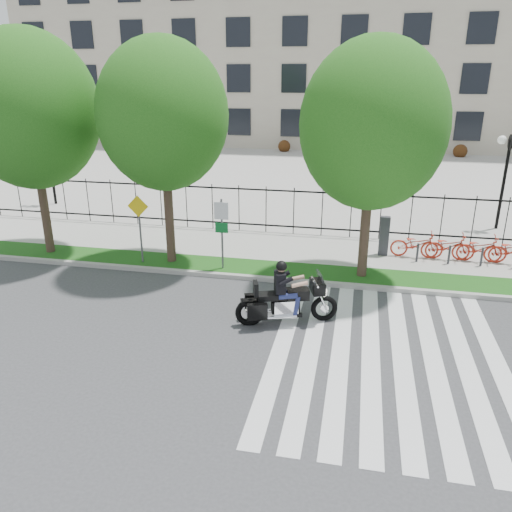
# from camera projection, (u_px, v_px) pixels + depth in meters

# --- Properties ---
(ground) EXTENTS (120.00, 120.00, 0.00)m
(ground) POSITION_uv_depth(u_px,v_px,m) (201.00, 336.00, 13.36)
(ground) COLOR #39393C
(ground) RESTS_ON ground
(curb) EXTENTS (60.00, 0.20, 0.15)m
(curb) POSITION_uv_depth(u_px,v_px,m) (238.00, 277.00, 17.11)
(curb) COLOR #9D9C94
(curb) RESTS_ON ground
(grass_verge) EXTENTS (60.00, 1.50, 0.15)m
(grass_verge) POSITION_uv_depth(u_px,v_px,m) (244.00, 268.00, 17.89)
(grass_verge) COLOR #144711
(grass_verge) RESTS_ON ground
(sidewalk) EXTENTS (60.00, 3.50, 0.15)m
(sidewalk) POSITION_uv_depth(u_px,v_px,m) (258.00, 246.00, 20.19)
(sidewalk) COLOR #A3A099
(sidewalk) RESTS_ON ground
(plaza) EXTENTS (80.00, 34.00, 0.10)m
(plaza) POSITION_uv_depth(u_px,v_px,m) (307.00, 170.00, 36.33)
(plaza) COLOR #A3A099
(plaza) RESTS_ON ground
(crosswalk_stripes) EXTENTS (5.70, 8.00, 0.01)m
(crosswalk_stripes) POSITION_uv_depth(u_px,v_px,m) (386.00, 356.00, 12.42)
(crosswalk_stripes) COLOR silver
(crosswalk_stripes) RESTS_ON ground
(iron_fence) EXTENTS (30.00, 0.06, 2.00)m
(iron_fence) POSITION_uv_depth(u_px,v_px,m) (266.00, 209.00, 21.43)
(iron_fence) COLOR black
(iron_fence) RESTS_ON sidewalk
(office_building) EXTENTS (60.00, 21.90, 20.15)m
(office_building) POSITION_uv_depth(u_px,v_px,m) (332.00, 40.00, 51.25)
(office_building) COLOR #B0A28E
(office_building) RESTS_ON ground
(lamp_post_left) EXTENTS (1.06, 0.70, 4.25)m
(lamp_post_left) POSITION_uv_depth(u_px,v_px,m) (48.00, 145.00, 25.64)
(lamp_post_left) COLOR black
(lamp_post_left) RESTS_ON ground
(lamp_post_right) EXTENTS (1.06, 0.70, 4.25)m
(lamp_post_right) POSITION_uv_depth(u_px,v_px,m) (508.00, 159.00, 21.35)
(lamp_post_right) COLOR black
(lamp_post_right) RESTS_ON ground
(street_tree_0) EXTENTS (4.84, 4.84, 8.06)m
(street_tree_0) POSITION_uv_depth(u_px,v_px,m) (30.00, 110.00, 17.56)
(street_tree_0) COLOR #3E2C22
(street_tree_0) RESTS_ON grass_verge
(street_tree_1) EXTENTS (4.40, 4.40, 7.71)m
(street_tree_1) POSITION_uv_depth(u_px,v_px,m) (163.00, 115.00, 16.63)
(street_tree_1) COLOR #3E2C22
(street_tree_1) RESTS_ON grass_verge
(street_tree_2) EXTENTS (4.59, 4.59, 7.63)m
(street_tree_2) POSITION_uv_depth(u_px,v_px,m) (373.00, 125.00, 15.35)
(street_tree_2) COLOR #3E2C22
(street_tree_2) RESTS_ON grass_verge
(sign_pole_regulatory) EXTENTS (0.50, 0.09, 2.50)m
(sign_pole_regulatory) POSITION_uv_depth(u_px,v_px,m) (222.00, 225.00, 17.11)
(sign_pole_regulatory) COLOR #59595B
(sign_pole_regulatory) RESTS_ON grass_verge
(sign_pole_warning) EXTENTS (0.78, 0.09, 2.49)m
(sign_pole_warning) POSITION_uv_depth(u_px,v_px,m) (139.00, 220.00, 17.70)
(sign_pole_warning) COLOR #59595B
(sign_pole_warning) RESTS_ON grass_verge
(motorcycle_rider) EXTENTS (2.81, 1.40, 2.25)m
(motorcycle_rider) POSITION_uv_depth(u_px,v_px,m) (287.00, 298.00, 13.85)
(motorcycle_rider) COLOR black
(motorcycle_rider) RESTS_ON ground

